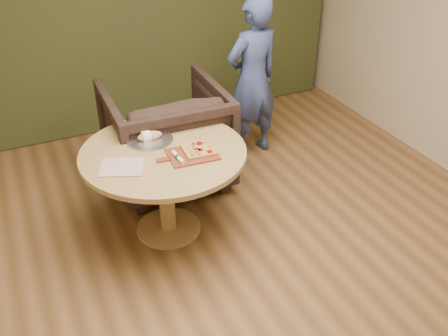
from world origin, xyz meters
name	(u,v)px	position (x,y,z in m)	size (l,w,h in m)	color
room_shell	(255,112)	(0.00, 0.00, 1.40)	(5.04, 6.04, 2.84)	brown
pedestal_table	(164,166)	(-0.28, 0.90, 0.61)	(1.25, 1.25, 0.75)	tan
pizza_paddle	(191,155)	(-0.11, 0.74, 0.76)	(0.46, 0.30, 0.01)	brown
flatbread_pizza	(199,150)	(-0.05, 0.75, 0.78)	(0.23, 0.23, 0.04)	tan
cutlery_roll	(178,157)	(-0.22, 0.71, 0.78)	(0.04, 0.20, 0.03)	white
newspaper	(122,167)	(-0.62, 0.79, 0.76)	(0.30, 0.25, 0.01)	white
serving_tray	(150,140)	(-0.32, 1.08, 0.76)	(0.36, 0.36, 0.02)	silver
bread_roll	(149,136)	(-0.33, 1.08, 0.79)	(0.19, 0.09, 0.09)	tan
green_packet	(186,123)	(0.03, 1.22, 0.76)	(0.12, 0.10, 0.02)	#51612C
armchair	(166,131)	(-0.03, 1.61, 0.52)	(1.01, 0.94, 1.04)	black
person_standing	(252,79)	(0.92, 1.75, 0.80)	(0.58, 0.38, 1.59)	#384C88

